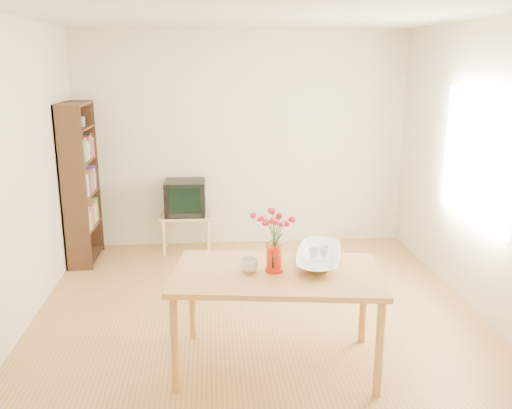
{
  "coord_description": "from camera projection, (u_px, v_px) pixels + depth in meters",
  "views": [
    {
      "loc": [
        -0.39,
        -4.31,
        2.21
      ],
      "look_at": [
        0.0,
        0.3,
        1.0
      ],
      "focal_mm": 38.0,
      "sensor_mm": 36.0,
      "label": 1
    }
  ],
  "objects": [
    {
      "name": "room",
      "position": [
        263.0,
        178.0,
        4.42
      ],
      "size": [
        4.5,
        4.5,
        4.5
      ],
      "color": "#A07038",
      "rests_on": "ground"
    },
    {
      "name": "table",
      "position": [
        277.0,
        281.0,
        3.93
      ],
      "size": [
        1.6,
        1.05,
        0.75
      ],
      "rotation": [
        0.0,
        0.0,
        -0.13
      ],
      "color": "#B57B3E",
      "rests_on": "ground"
    },
    {
      "name": "tv_stand",
      "position": [
        186.0,
        220.0,
        6.49
      ],
      "size": [
        0.6,
        0.45,
        0.46
      ],
      "color": "tan",
      "rests_on": "ground"
    },
    {
      "name": "bookshelf",
      "position": [
        81.0,
        189.0,
        6.07
      ],
      "size": [
        0.28,
        0.7,
        1.8
      ],
      "color": "black",
      "rests_on": "ground"
    },
    {
      "name": "pitcher",
      "position": [
        274.0,
        260.0,
        3.9
      ],
      "size": [
        0.13,
        0.21,
        0.2
      ],
      "rotation": [
        0.0,
        0.0,
        -0.19
      ],
      "color": "red",
      "rests_on": "table"
    },
    {
      "name": "flowers",
      "position": [
        274.0,
        226.0,
        3.83
      ],
      "size": [
        0.22,
        0.22,
        0.31
      ],
      "primitive_type": null,
      "color": "#C32D43",
      "rests_on": "pitcher"
    },
    {
      "name": "mug",
      "position": [
        249.0,
        265.0,
        3.9
      ],
      "size": [
        0.13,
        0.13,
        0.1
      ],
      "primitive_type": "imported",
      "rotation": [
        0.0,
        0.0,
        3.11
      ],
      "color": "white",
      "rests_on": "table"
    },
    {
      "name": "bowl",
      "position": [
        319.0,
        233.0,
        4.05
      ],
      "size": [
        0.6,
        0.6,
        0.46
      ],
      "primitive_type": "imported",
      "rotation": [
        0.0,
        0.0,
        -0.26
      ],
      "color": "white",
      "rests_on": "table"
    },
    {
      "name": "teacup_a",
      "position": [
        314.0,
        239.0,
        4.06
      ],
      "size": [
        0.09,
        0.09,
        0.06
      ],
      "primitive_type": "imported",
      "rotation": [
        0.0,
        0.0,
        0.62
      ],
      "color": "white",
      "rests_on": "bowl"
    },
    {
      "name": "teacup_b",
      "position": [
        325.0,
        238.0,
        4.08
      ],
      "size": [
        0.08,
        0.08,
        0.06
      ],
      "primitive_type": "imported",
      "rotation": [
        0.0,
        0.0,
        1.37
      ],
      "color": "white",
      "rests_on": "bowl"
    },
    {
      "name": "television",
      "position": [
        185.0,
        197.0,
        6.43
      ],
      "size": [
        0.47,
        0.45,
        0.41
      ],
      "rotation": [
        0.0,
        0.0,
        -0.01
      ],
      "color": "black",
      "rests_on": "tv_stand"
    }
  ]
}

